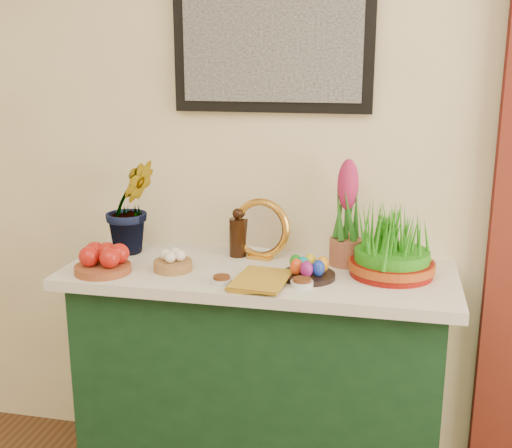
{
  "coord_description": "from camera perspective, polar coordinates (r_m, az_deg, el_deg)",
  "views": [
    {
      "loc": [
        0.45,
        -0.14,
        1.63
      ],
      "look_at": [
        -0.0,
        1.95,
        1.07
      ],
      "focal_mm": 45.0,
      "sensor_mm": 36.0,
      "label": 1
    }
  ],
  "objects": [
    {
      "name": "hyacinth_pink",
      "position": [
        2.34,
        8.07,
        0.52
      ],
      "size": [
        0.12,
        0.12,
        0.39
      ],
      "color": "#975239",
      "rests_on": "tablecloth"
    },
    {
      "name": "egg_plate",
      "position": [
        2.22,
        4.63,
        -4.09
      ],
      "size": [
        0.23,
        0.23,
        0.08
      ],
      "color": "black",
      "rests_on": "tablecloth"
    },
    {
      "name": "tablecloth",
      "position": [
        2.32,
        0.26,
        -4.47
      ],
      "size": [
        1.4,
        0.55,
        0.04
      ],
      "primitive_type": "cube",
      "color": "silver",
      "rests_on": "sideboard"
    },
    {
      "name": "book",
      "position": [
        2.19,
        -1.76,
        -4.73
      ],
      "size": [
        0.18,
        0.25,
        0.03
      ],
      "primitive_type": "imported",
      "rotation": [
        0.0,
        0.0,
        -0.09
      ],
      "color": "#B88B21",
      "rests_on": "tablecloth"
    },
    {
      "name": "mirror",
      "position": [
        2.41,
        0.44,
        -0.49
      ],
      "size": [
        0.24,
        0.09,
        0.23
      ],
      "color": "gold",
      "rests_on": "tablecloth"
    },
    {
      "name": "apple_bowl",
      "position": [
        2.33,
        -13.49,
        -3.23
      ],
      "size": [
        0.21,
        0.21,
        0.1
      ],
      "color": "brown",
      "rests_on": "tablecloth"
    },
    {
      "name": "spice_dish_right",
      "position": [
        2.14,
        4.11,
        -5.24
      ],
      "size": [
        0.08,
        0.08,
        0.03
      ],
      "color": "silver",
      "rests_on": "tablecloth"
    },
    {
      "name": "sideboard",
      "position": [
        2.5,
        0.25,
        -14.14
      ],
      "size": [
        1.3,
        0.45,
        0.85
      ],
      "primitive_type": "cube",
      "color": "#153B1E",
      "rests_on": "ground"
    },
    {
      "name": "garlic_basket",
      "position": [
        2.31,
        -7.4,
        -3.35
      ],
      "size": [
        0.16,
        0.16,
        0.08
      ],
      "color": "#AC7345",
      "rests_on": "tablecloth"
    },
    {
      "name": "wheatgrass_sabzeh",
      "position": [
        2.27,
        12.04,
        -1.89
      ],
      "size": [
        0.3,
        0.3,
        0.24
      ],
      "color": "maroon",
      "rests_on": "tablecloth"
    },
    {
      "name": "spice_dish_left",
      "position": [
        2.17,
        -3.08,
        -5.0
      ],
      "size": [
        0.07,
        0.07,
        0.03
      ],
      "color": "silver",
      "rests_on": "tablecloth"
    },
    {
      "name": "vinegar_cruet",
      "position": [
        2.44,
        -1.64,
        -0.99
      ],
      "size": [
        0.06,
        0.06,
        0.19
      ],
      "color": "black",
      "rests_on": "tablecloth"
    },
    {
      "name": "hyacinth_green",
      "position": [
        2.5,
        -11.11,
        2.86
      ],
      "size": [
        0.32,
        0.31,
        0.48
      ],
      "primitive_type": "imported",
      "rotation": [
        0.0,
        0.0,
        0.75
      ],
      "color": "#246A1B",
      "rests_on": "tablecloth"
    }
  ]
}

